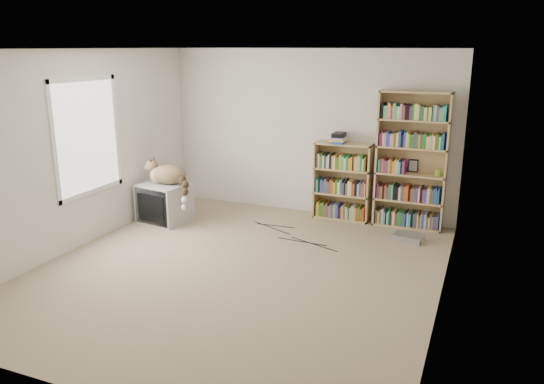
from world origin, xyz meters
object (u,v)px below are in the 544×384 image
at_px(crt_tv, 165,202).
at_px(bookcase_short, 343,184).
at_px(cat, 171,178).
at_px(bookcase_tall, 411,164).
at_px(dvd_player, 408,238).

height_order(crt_tv, bookcase_short, bookcase_short).
height_order(cat, bookcase_tall, bookcase_tall).
height_order(cat, bookcase_short, bookcase_short).
relative_size(bookcase_tall, bookcase_short, 1.68).
xyz_separation_m(crt_tv, dvd_player, (3.49, 0.52, -0.24)).
bearing_deg(dvd_player, bookcase_short, 159.02).
xyz_separation_m(crt_tv, cat, (0.13, -0.02, 0.39)).
bearing_deg(crt_tv, dvd_player, 17.17).
relative_size(cat, dvd_player, 2.15).
bearing_deg(bookcase_short, bookcase_tall, 0.03).
distance_m(crt_tv, bookcase_short, 2.66).
xyz_separation_m(crt_tv, bookcase_tall, (3.38, 1.14, 0.63)).
bearing_deg(bookcase_tall, bookcase_short, -179.97).
height_order(crt_tv, cat, cat).
xyz_separation_m(cat, dvd_player, (3.36, 0.54, -0.63)).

